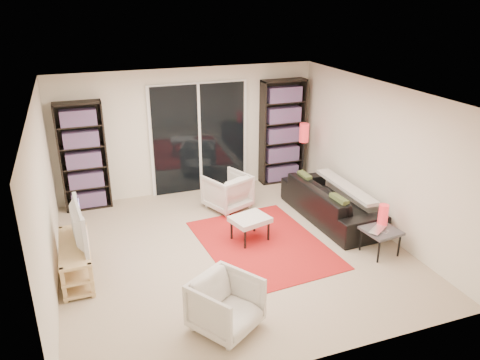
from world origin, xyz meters
The scene contains 20 objects.
floor centered at (0.00, 0.00, 0.00)m, with size 5.00×5.00×0.00m, color #C2B096.
wall_back centered at (0.00, 2.50, 1.20)m, with size 5.00×0.02×2.40m, color white.
wall_front centered at (0.00, -2.50, 1.20)m, with size 5.00×0.02×2.40m, color white.
wall_left centered at (-2.50, 0.00, 1.20)m, with size 0.02×5.00×2.40m, color white.
wall_right centered at (2.50, 0.00, 1.20)m, with size 0.02×5.00×2.40m, color white.
ceiling centered at (0.00, 0.00, 2.40)m, with size 5.00×5.00×0.02m, color white.
sliding_door centered at (0.20, 2.46, 1.05)m, with size 1.92×0.08×2.16m.
bookshelf_left centered at (-1.95, 2.33, 0.98)m, with size 0.80×0.30×1.95m.
bookshelf_right centered at (1.90, 2.33, 1.05)m, with size 0.90×0.30×2.10m.
tv_stand centered at (-2.24, 0.04, 0.26)m, with size 0.40×1.24×0.50m.
tv centered at (-2.22, 0.04, 0.78)m, with size 0.97×0.13×0.56m, color black.
rug centered at (0.51, -0.02, 0.01)m, with size 1.74×2.36×0.01m, color red.
sofa centered at (1.97, 0.43, 0.31)m, with size 2.13×0.83×0.62m, color black.
armchair_back centered at (0.42, 1.44, 0.33)m, with size 0.70×0.72×0.65m, color silver.
armchair_front centered at (-0.64, -1.69, 0.32)m, with size 0.69×0.71×0.64m, color silver.
ottoman centered at (0.37, 0.18, 0.35)m, with size 0.67×0.59×0.40m.
side_table centered at (2.06, -0.86, 0.36)m, with size 0.54×0.54×0.40m.
laptop centered at (2.01, -0.92, 0.41)m, with size 0.35×0.23×0.03m, color silver.
table_lamp centered at (2.16, -0.74, 0.56)m, with size 0.15×0.15×0.33m, color red.
floor_lamp centered at (2.12, 1.82, 1.01)m, with size 0.20×0.20×1.33m.
Camera 1 is at (-2.01, -5.93, 3.66)m, focal length 35.00 mm.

